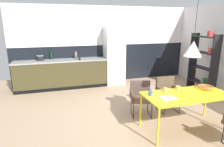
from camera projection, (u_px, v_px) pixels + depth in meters
name	position (u px, v px, depth m)	size (l,w,h in m)	color
ground_plane	(147.00, 125.00, 4.01)	(8.83, 8.83, 0.00)	tan
back_wall_splashback_dark	(106.00, 63.00, 6.93)	(6.32, 0.12, 1.31)	black
back_wall_panel_upper	(106.00, 26.00, 6.60)	(6.32, 0.12, 1.31)	white
kitchen_counter	(62.00, 74.00, 6.21)	(2.88, 0.63, 0.92)	#3E381E
refrigerator_column	(114.00, 56.00, 6.57)	(0.64, 0.60, 1.95)	silver
dining_table	(187.00, 96.00, 3.67)	(1.66, 0.77, 0.74)	yellow
armchair_by_stool	(167.00, 90.00, 4.58)	(0.50, 0.48, 0.80)	brown
armchair_corner_seat	(141.00, 94.00, 4.38)	(0.58, 0.57, 0.76)	brown
fruit_bowl	(206.00, 87.00, 3.94)	(0.32, 0.32, 0.06)	#B2662D
open_book	(168.00, 98.00, 3.46)	(0.27, 0.22, 0.02)	white
mug_tall_blue	(166.00, 90.00, 3.77)	(0.13, 0.09, 0.08)	gold
mug_dark_espresso	(151.00, 93.00, 3.59)	(0.12, 0.07, 0.09)	#335B93
mug_short_terracotta	(178.00, 88.00, 3.88)	(0.12, 0.08, 0.09)	gold
cooking_pot	(40.00, 58.00, 6.00)	(0.22, 0.22, 0.18)	black
bottle_wine_green	(51.00, 55.00, 6.18)	(0.07, 0.07, 0.32)	#0F3319
bottle_spice_small	(79.00, 56.00, 6.02)	(0.06, 0.06, 0.35)	black
bottle_oil_tall	(76.00, 56.00, 6.25)	(0.07, 0.07, 0.25)	tan
open_shelf_unit	(204.00, 61.00, 5.84)	(0.30, 0.94, 1.83)	black
pendant_lamp_over_table_near	(193.00, 49.00, 3.41)	(0.31, 0.31, 1.10)	black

